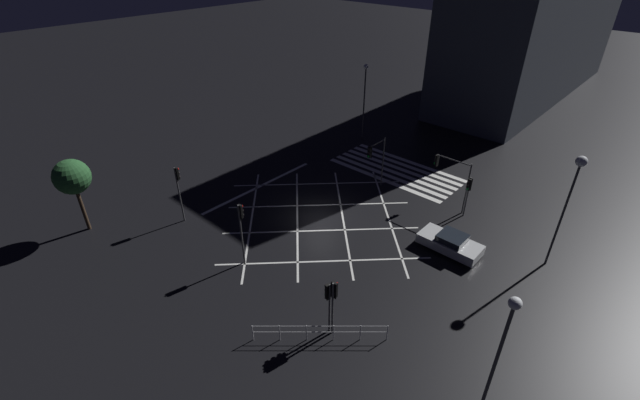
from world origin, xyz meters
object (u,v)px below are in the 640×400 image
object	(u,v)px
traffic_light_nw_cross	(334,297)
street_tree_near	(72,177)
traffic_light_median_north	(241,222)
street_lamp_west	(574,183)
traffic_light_ne_cross	(178,183)
street_lamp_far	(501,347)
traffic_light_nw_main	(328,298)
waiting_car	(450,243)
traffic_light_sw_main	(450,171)
street_lamp_east	(365,89)
traffic_light_median_south	(376,155)
traffic_light_sw_cross	(468,189)

from	to	relation	value
traffic_light_nw_cross	street_tree_near	xyz separation A→B (m)	(19.18, 4.63, 1.71)
traffic_light_median_north	street_lamp_west	bearing A→B (deg)	-48.44
traffic_light_ne_cross	street_lamp_far	world-z (taller)	street_lamp_far
traffic_light_nw_main	traffic_light_nw_cross	bearing A→B (deg)	-159.85
traffic_light_nw_main	waiting_car	bearing A→B (deg)	-98.24
traffic_light_sw_main	waiting_car	bearing A→B (deg)	121.40
traffic_light_nw_main	street_lamp_east	world-z (taller)	street_lamp_east
street_lamp_far	street_lamp_west	bearing A→B (deg)	-84.06
street_lamp_west	street_lamp_east	bearing A→B (deg)	-21.63
street_lamp_far	street_tree_near	distance (m)	27.50
street_lamp_west	street_tree_near	size ratio (longest dim) A/B	1.40
traffic_light_median_north	traffic_light_median_south	xyz separation A→B (m)	(-0.67, -13.03, 0.06)
traffic_light_sw_cross	street_tree_near	bearing A→B (deg)	-44.46
traffic_light_sw_cross	waiting_car	bearing A→B (deg)	15.14
traffic_light_ne_cross	traffic_light_sw_main	xyz separation A→B (m)	(-13.30, -14.67, -0.05)
traffic_light_nw_cross	street_lamp_far	world-z (taller)	street_lamp_far
traffic_light_ne_cross	traffic_light_sw_cross	distance (m)	20.78
street_lamp_far	traffic_light_sw_cross	bearing A→B (deg)	-62.18
traffic_light_nw_main	traffic_light_sw_cross	bearing A→B (deg)	-91.23
traffic_light_nw_main	street_tree_near	xyz separation A→B (m)	(18.89, 4.52, 1.87)
traffic_light_median_north	traffic_light_ne_cross	bearing A→B (deg)	89.33
traffic_light_nw_main	traffic_light_median_south	distance (m)	15.39
street_lamp_west	waiting_car	bearing A→B (deg)	28.75
traffic_light_nw_main	traffic_light_sw_main	bearing A→B (deg)	-84.75
street_lamp_west	street_lamp_far	world-z (taller)	street_lamp_west
traffic_light_nw_main	waiting_car	size ratio (longest dim) A/B	0.79
street_tree_near	traffic_light_median_south	bearing A→B (deg)	-123.19
traffic_light_ne_cross	street_lamp_east	size ratio (longest dim) A/B	0.58
street_tree_near	traffic_light_ne_cross	bearing A→B (deg)	-128.40
street_lamp_west	traffic_light_sw_cross	bearing A→B (deg)	-13.70
traffic_light_sw_cross	traffic_light_median_north	bearing A→B (deg)	-28.98
traffic_light_nw_main	traffic_light_ne_cross	world-z (taller)	traffic_light_ne_cross
traffic_light_median_north	traffic_light_nw_cross	bearing A→B (deg)	-94.03
traffic_light_sw_cross	street_lamp_east	world-z (taller)	street_lamp_east
traffic_light_median_south	street_tree_near	bearing A→B (deg)	-33.19
traffic_light_nw_main	street_tree_near	bearing A→B (deg)	13.46
traffic_light_sw_main	street_lamp_far	bearing A→B (deg)	122.17
street_lamp_east	traffic_light_median_south	bearing A→B (deg)	132.09
traffic_light_nw_main	street_tree_near	size ratio (longest dim) A/B	0.60
traffic_light_nw_main	traffic_light_sw_cross	distance (m)	15.06
traffic_light_ne_cross	traffic_light_median_north	bearing A→B (deg)	-90.67
traffic_light_median_south	traffic_light_sw_cross	size ratio (longest dim) A/B	1.35
traffic_light_median_north	traffic_light_ne_cross	world-z (taller)	traffic_light_ne_cross
traffic_light_ne_cross	waiting_car	distance (m)	19.16
street_lamp_far	street_tree_near	size ratio (longest dim) A/B	1.40
traffic_light_nw_cross	street_lamp_west	world-z (taller)	street_lamp_west
street_lamp_west	waiting_car	distance (m)	8.06
traffic_light_ne_cross	street_lamp_far	distance (m)	23.01
traffic_light_ne_cross	street_lamp_west	bearing A→B (deg)	-59.39
traffic_light_nw_main	traffic_light_median_south	size ratio (longest dim) A/B	0.75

